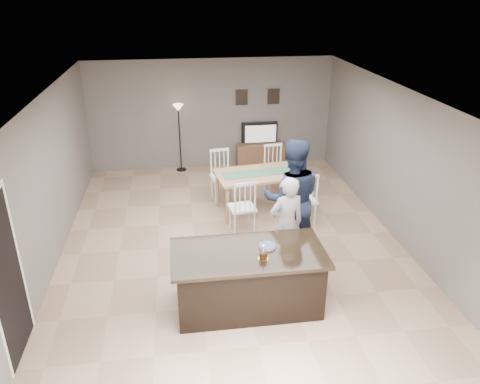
{
  "coord_description": "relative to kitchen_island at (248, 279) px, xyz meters",
  "views": [
    {
      "loc": [
        -0.9,
        -7.31,
        4.3
      ],
      "look_at": [
        0.1,
        -0.3,
        1.14
      ],
      "focal_mm": 35.0,
      "sensor_mm": 36.0,
      "label": 1
    }
  ],
  "objects": [
    {
      "name": "room_shell",
      "position": [
        0.0,
        1.8,
        1.22
      ],
      "size": [
        8.0,
        8.0,
        8.0
      ],
      "color": "slate",
      "rests_on": "floor"
    },
    {
      "name": "floor_lamp",
      "position": [
        -0.81,
        5.59,
        0.85
      ],
      "size": [
        0.25,
        0.25,
        1.68
      ],
      "color": "black",
      "rests_on": "floor"
    },
    {
      "name": "birthday_cake",
      "position": [
        0.17,
        -0.2,
        0.5
      ],
      "size": [
        0.15,
        0.15,
        0.22
      ],
      "color": "gold",
      "rests_on": "kitchen_island"
    },
    {
      "name": "woman",
      "position": [
        0.76,
        0.89,
        0.35
      ],
      "size": [
        0.66,
        0.51,
        1.62
      ],
      "primitive_type": "imported",
      "rotation": [
        0.0,
        0.0,
        3.37
      ],
      "color": "silver",
      "rests_on": "floor"
    },
    {
      "name": "floor",
      "position": [
        0.0,
        1.8,
        -0.45
      ],
      "size": [
        8.0,
        8.0,
        0.0
      ],
      "primitive_type": "plane",
      "color": "tan",
      "rests_on": "ground"
    },
    {
      "name": "plate_stack",
      "position": [
        0.29,
        0.09,
        0.46
      ],
      "size": [
        0.24,
        0.24,
        0.04
      ],
      "color": "white",
      "rests_on": "kitchen_island"
    },
    {
      "name": "man",
      "position": [
        0.95,
        1.35,
        0.58
      ],
      "size": [
        1.1,
        0.92,
        2.06
      ],
      "primitive_type": "imported",
      "rotation": [
        0.0,
        0.0,
        3.0
      ],
      "color": "#1C253E",
      "rests_on": "floor"
    },
    {
      "name": "picture_frames",
      "position": [
        1.15,
        5.78,
        1.3
      ],
      "size": [
        1.1,
        0.02,
        0.38
      ],
      "color": "black",
      "rests_on": "room_shell"
    },
    {
      "name": "tv_screen_glow",
      "position": [
        1.2,
        5.56,
        0.42
      ],
      "size": [
        0.78,
        0.0,
        0.78
      ],
      "primitive_type": "plane",
      "rotation": [
        1.57,
        0.0,
        3.14
      ],
      "color": "orange",
      "rests_on": "tv_console"
    },
    {
      "name": "kitchen_island",
      "position": [
        0.0,
        0.0,
        0.0
      ],
      "size": [
        2.15,
        1.1,
        0.9
      ],
      "color": "black",
      "rests_on": "floor"
    },
    {
      "name": "dining_table",
      "position": [
        0.74,
        3.06,
        0.23
      ],
      "size": [
        1.94,
        2.2,
        1.08
      ],
      "rotation": [
        0.0,
        0.0,
        0.14
      ],
      "color": "#A67D5A",
      "rests_on": "floor"
    },
    {
      "name": "tv_console",
      "position": [
        1.2,
        5.57,
        -0.15
      ],
      "size": [
        1.2,
        0.4,
        0.6
      ],
      "primitive_type": "cube",
      "color": "brown",
      "rests_on": "floor"
    },
    {
      "name": "television",
      "position": [
        1.2,
        5.64,
        0.41
      ],
      "size": [
        0.91,
        0.12,
        0.53
      ],
      "primitive_type": "imported",
      "rotation": [
        0.0,
        0.0,
        3.14
      ],
      "color": "black",
      "rests_on": "tv_console"
    },
    {
      "name": "doorway",
      "position": [
        -2.99,
        -0.5,
        0.8
      ],
      "size": [
        0.0,
        2.1,
        2.65
      ],
      "color": "black",
      "rests_on": "floor"
    }
  ]
}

